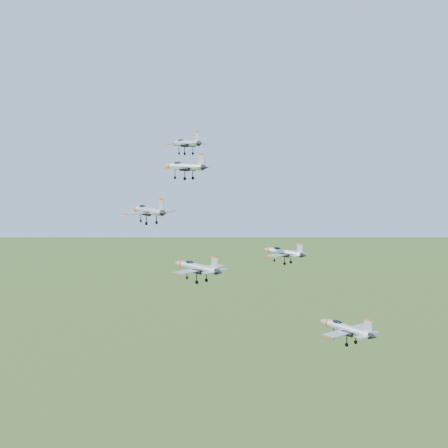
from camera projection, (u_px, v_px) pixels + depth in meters
The scene contains 6 objects.
jet_lead at pixel (186, 143), 145.96m from camera, with size 12.86×10.94×3.50m.
jet_left_high at pixel (184, 166), 124.94m from camera, with size 12.75×10.59×3.41m.
jet_right_high at pixel (148, 210), 116.21m from camera, with size 12.12×10.29×3.29m.
jet_left_low at pixel (284, 252), 129.82m from camera, with size 11.60×9.70×3.10m.
jet_right_low at pixel (197, 267), 114.82m from camera, with size 13.21×11.09×3.54m.
jet_trail at pixel (346, 328), 113.03m from camera, with size 13.48×11.47×3.67m.
Camera 1 is at (75.40, -101.62, 156.31)m, focal length 50.00 mm.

